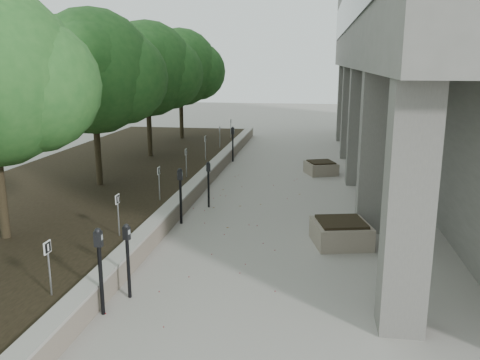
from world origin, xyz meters
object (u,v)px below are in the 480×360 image
Objects in this scene: planter_back at (321,168)px; parking_meter_3 at (181,196)px; crabapple_tree_4 at (148,89)px; planter_front at (341,232)px; parking_meter_2 at (100,272)px; parking_meter_1 at (128,261)px; parking_meter_4 at (208,185)px; parking_meter_5 at (233,144)px; crabapple_tree_5 at (180,84)px; crabapple_tree_3 at (94,98)px.

parking_meter_3 is at bearing -119.05° from planter_back.
crabapple_tree_4 is 11.43m from planter_front.
planter_front is at bearing 42.26° from parking_meter_2.
parking_meter_3 is 7.67m from planter_back.
parking_meter_1 is 5.23m from planter_front.
parking_meter_5 is at bearing 72.58° from parking_meter_4.
crabapple_tree_5 is at bearing 98.60° from parking_meter_2.
planter_back is at bearing -20.88° from parking_meter_5.
crabapple_tree_3 is 1.00× the size of crabapple_tree_5.
crabapple_tree_5 reaches higher than parking_meter_1.
crabapple_tree_5 is 4.34× the size of planter_front.
parking_meter_3 is (3.28, -12.28, -2.36)m from crabapple_tree_5.
parking_meter_2 is at bearing -88.58° from parking_meter_1.
crabapple_tree_4 is (0.00, 5.00, 0.00)m from crabapple_tree_3.
crabapple_tree_3 is at bearing 148.84° from parking_meter_4.
crabapple_tree_3 is at bearing 156.59° from planter_front.
crabapple_tree_3 is at bearing 137.71° from parking_meter_1.
planter_back is at bearing -4.89° from crabapple_tree_4.
crabapple_tree_3 is 10.00m from crabapple_tree_5.
crabapple_tree_5 is 3.59× the size of parking_meter_3.
crabapple_tree_5 reaches higher than parking_meter_5.
parking_meter_5 is at bearing 153.17° from planter_back.
planter_front is at bearing 60.74° from parking_meter_1.
parking_meter_3 is at bearing 167.36° from planter_front.
parking_meter_4 reaches higher than planter_back.
parking_meter_2 is 1.03× the size of parking_meter_3.
parking_meter_3 is 1.10× the size of parking_meter_4.
parking_meter_2 is at bearing -107.76° from planter_back.
parking_meter_3 is 1.00× the size of parking_meter_5.
crabapple_tree_5 is at bearing 90.00° from crabapple_tree_3.
parking_meter_4 is 1.30× the size of planter_back.
parking_meter_4 is at bearing -10.18° from crabapple_tree_3.
planter_back is at bearing 58.03° from parking_meter_3.
parking_meter_5 is at bearing 87.96° from parking_meter_2.
crabapple_tree_3 is at bearing 111.99° from parking_meter_2.
parking_meter_2 is 12.29m from planter_back.
crabapple_tree_4 is at bearing 102.77° from parking_meter_2.
parking_meter_5 is (3.25, 6.30, -2.36)m from crabapple_tree_3.
parking_meter_2 reaches higher than planter_front.
parking_meter_2 is (3.25, -7.29, -2.34)m from crabapple_tree_3.
crabapple_tree_3 is 3.95× the size of parking_meter_4.
parking_meter_4 is (0.43, 6.63, -0.09)m from parking_meter_2.
parking_meter_3 is at bearing -124.91° from parking_meter_4.
crabapple_tree_4 is 7.18m from parking_meter_4.
parking_meter_2 is 5.85m from planter_front.
parking_meter_4 is 6.07m from planter_back.
parking_meter_3 is 1.21× the size of planter_front.
parking_meter_1 is at bearing 69.38° from parking_meter_2.
crabapple_tree_5 is 12.93m from parking_meter_3.
crabapple_tree_3 is 7.85m from parking_meter_1.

